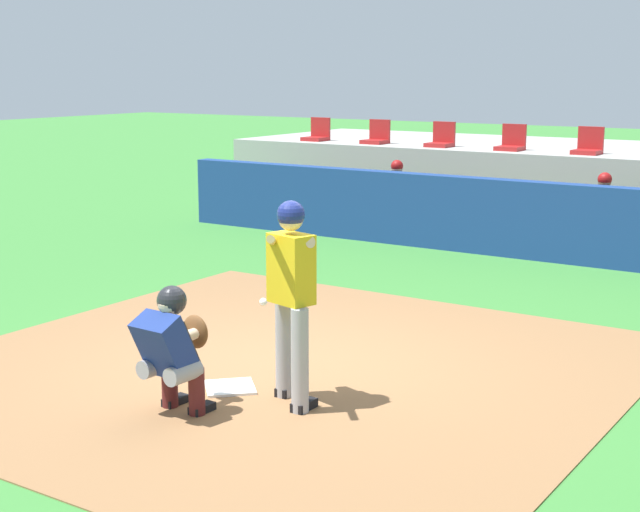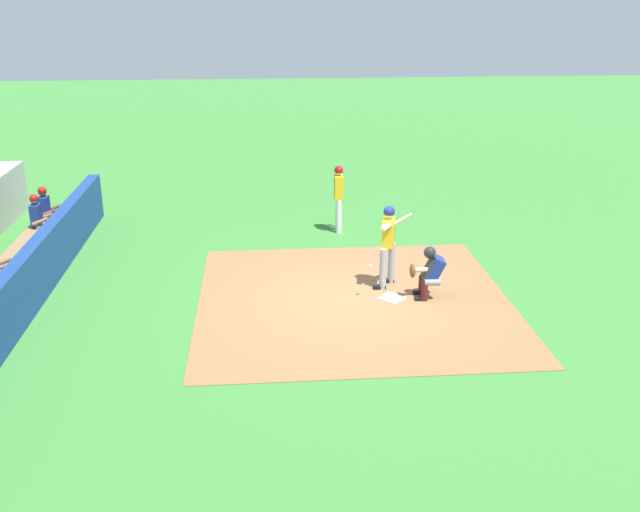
# 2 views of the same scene
# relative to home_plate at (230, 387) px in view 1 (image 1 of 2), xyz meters

# --- Properties ---
(ground_plane) EXTENTS (80.00, 80.00, 0.00)m
(ground_plane) POSITION_rel_home_plate_xyz_m (0.00, 0.80, -0.02)
(ground_plane) COLOR #387A33
(dirt_infield) EXTENTS (6.40, 6.40, 0.01)m
(dirt_infield) POSITION_rel_home_plate_xyz_m (0.00, 0.80, -0.02)
(dirt_infield) COLOR olive
(dirt_infield) RESTS_ON ground
(home_plate) EXTENTS (0.62, 0.62, 0.02)m
(home_plate) POSITION_rel_home_plate_xyz_m (0.00, 0.00, 0.00)
(home_plate) COLOR white
(home_plate) RESTS_ON dirt_infield
(batter_at_plate) EXTENTS (0.61, 0.84, 1.80)m
(batter_at_plate) POSITION_rel_home_plate_xyz_m (0.69, -0.01, 1.01)
(batter_at_plate) COLOR #99999E
(batter_at_plate) RESTS_ON ground
(catcher_crouched) EXTENTS (0.50, 1.58, 1.13)m
(catcher_crouched) POSITION_rel_home_plate_xyz_m (0.00, -0.74, 0.58)
(catcher_crouched) COLOR gray
(catcher_crouched) RESTS_ON ground
(dugout_wall) EXTENTS (13.00, 0.30, 1.20)m
(dugout_wall) POSITION_rel_home_plate_xyz_m (0.00, 7.30, 0.58)
(dugout_wall) COLOR navy
(dugout_wall) RESTS_ON ground
(dugout_bench) EXTENTS (11.80, 0.44, 0.45)m
(dugout_bench) POSITION_rel_home_plate_xyz_m (0.00, 8.30, 0.20)
(dugout_bench) COLOR olive
(dugout_bench) RESTS_ON ground
(dugout_player_0) EXTENTS (0.49, 0.70, 1.30)m
(dugout_player_0) POSITION_rel_home_plate_xyz_m (-2.81, 8.14, 0.65)
(dugout_player_0) COLOR #939399
(dugout_player_0) RESTS_ON ground
(dugout_player_1) EXTENTS (0.49, 0.70, 1.30)m
(dugout_player_1) POSITION_rel_home_plate_xyz_m (0.89, 8.14, 0.65)
(dugout_player_1) COLOR #939399
(dugout_player_1) RESTS_ON ground
(stands_platform) EXTENTS (15.00, 4.40, 1.40)m
(stands_platform) POSITION_rel_home_plate_xyz_m (0.00, 11.70, 0.68)
(stands_platform) COLOR #9E9E99
(stands_platform) RESTS_ON ground
(stadium_seat_0) EXTENTS (0.46, 0.46, 0.48)m
(stadium_seat_0) POSITION_rel_home_plate_xyz_m (-5.78, 10.18, 1.51)
(stadium_seat_0) COLOR #A51E1E
(stadium_seat_0) RESTS_ON stands_platform
(stadium_seat_1) EXTENTS (0.46, 0.46, 0.48)m
(stadium_seat_1) POSITION_rel_home_plate_xyz_m (-4.33, 10.18, 1.51)
(stadium_seat_1) COLOR #A51E1E
(stadium_seat_1) RESTS_ON stands_platform
(stadium_seat_2) EXTENTS (0.46, 0.46, 0.48)m
(stadium_seat_2) POSITION_rel_home_plate_xyz_m (-2.89, 10.18, 1.51)
(stadium_seat_2) COLOR #A51E1E
(stadium_seat_2) RESTS_ON stands_platform
(stadium_seat_3) EXTENTS (0.46, 0.46, 0.48)m
(stadium_seat_3) POSITION_rel_home_plate_xyz_m (-1.44, 10.18, 1.51)
(stadium_seat_3) COLOR #A51E1E
(stadium_seat_3) RESTS_ON stands_platform
(stadium_seat_4) EXTENTS (0.46, 0.46, 0.48)m
(stadium_seat_4) POSITION_rel_home_plate_xyz_m (0.00, 10.18, 1.51)
(stadium_seat_4) COLOR #A51E1E
(stadium_seat_4) RESTS_ON stands_platform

